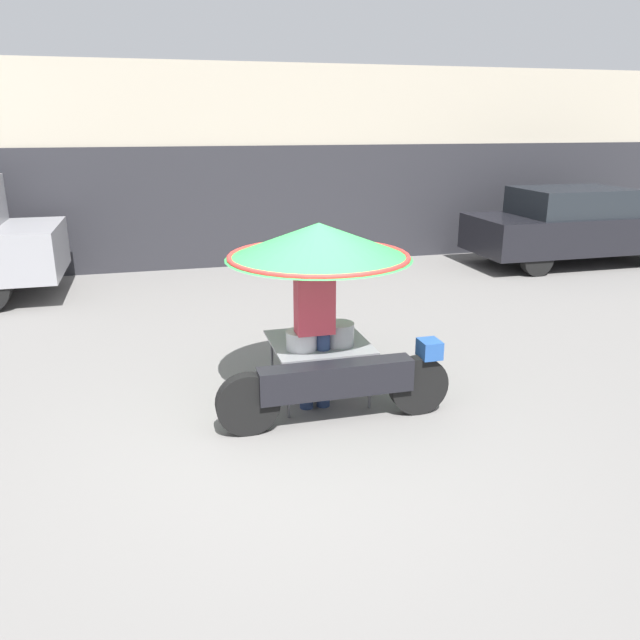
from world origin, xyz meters
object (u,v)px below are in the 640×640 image
at_px(vendor_motorcycle_cart, 321,267).
at_px(potted_plant, 613,226).
at_px(parked_car, 576,226).
at_px(vendor_person, 315,322).

bearing_deg(vendor_motorcycle_cart, potted_plant, 35.21).
relative_size(parked_car, potted_plant, 4.44).
relative_size(vendor_person, parked_car, 0.37).
bearing_deg(vendor_person, potted_plant, 35.62).
relative_size(vendor_motorcycle_cart, parked_car, 0.52).
bearing_deg(parked_car, vendor_person, -142.70).
bearing_deg(vendor_person, parked_car, 37.30).
bearing_deg(vendor_motorcycle_cart, parked_car, 36.84).
distance_m(vendor_person, parked_car, 8.74).
bearing_deg(parked_car, vendor_motorcycle_cart, -143.16).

